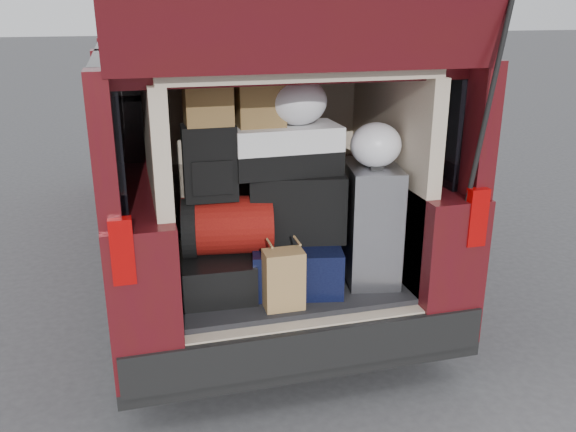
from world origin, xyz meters
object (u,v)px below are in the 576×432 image
black_hardshell (216,271)px  kraft_bag (284,279)px  navy_hardshell (295,259)px  red_duffel (227,225)px  twotone_duffel (285,149)px  black_soft_case (297,205)px  silver_roller (371,222)px  backpack (210,163)px

black_hardshell → kraft_bag: size_ratio=1.69×
navy_hardshell → red_duffel: 0.44m
twotone_duffel → black_soft_case: bearing=-20.5°
navy_hardshell → twotone_duffel: bearing=149.0°
silver_roller → kraft_bag: (-0.56, -0.24, -0.17)m
silver_roller → twotone_duffel: twotone_duffel is taller
silver_roller → navy_hardshell: bearing=-178.3°
silver_roller → red_duffel: 0.80m
silver_roller → black_soft_case: (-0.40, 0.08, 0.11)m
red_duffel → twotone_duffel: 0.51m
black_soft_case → silver_roller: bearing=-0.6°
navy_hardshell → silver_roller: silver_roller is taller
black_hardshell → twotone_duffel: (0.40, 0.04, 0.64)m
navy_hardshell → kraft_bag: size_ratio=1.86×
backpack → twotone_duffel: bearing=8.6°
black_hardshell → twotone_duffel: size_ratio=0.92×
red_duffel → twotone_duffel: bearing=15.3°
red_duffel → backpack: backpack is taller
red_duffel → backpack: 0.36m
navy_hardshell → kraft_bag: bearing=-104.1°
silver_roller → red_duffel: bearing=-174.3°
twotone_duffel → black_hardshell: bearing=-175.9°
black_soft_case → navy_hardshell: bearing=-113.9°
silver_roller → black_hardshell: bearing=-174.2°
navy_hardshell → black_hardshell: bearing=-169.1°
black_hardshell → kraft_bag: kraft_bag is taller
black_soft_case → backpack: 0.54m
navy_hardshell → backpack: bearing=-168.2°
red_duffel → black_soft_case: size_ratio=0.93×
black_soft_case → twotone_duffel: twotone_duffel is taller
backpack → navy_hardshell: bearing=2.8°
red_duffel → backpack: bearing=-169.5°
black_hardshell → red_duffel: red_duffel is taller
black_hardshell → backpack: (-0.01, -0.01, 0.61)m
navy_hardshell → kraft_bag: 0.34m
red_duffel → black_soft_case: black_soft_case is taller
black_hardshell → black_soft_case: bearing=4.6°
red_duffel → twotone_duffel: size_ratio=0.83×
navy_hardshell → black_soft_case: bearing=66.6°
silver_roller → red_duffel: size_ratio=1.38×
navy_hardshell → black_soft_case: (0.01, 0.02, 0.31)m
silver_roller → red_duffel: silver_roller is taller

